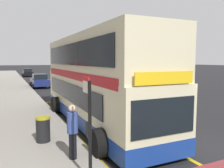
{
  "coord_description": "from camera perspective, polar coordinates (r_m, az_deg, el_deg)",
  "views": [
    {
      "loc": [
        -6.5,
        -6.08,
        3.21
      ],
      "look_at": [
        -1.3,
        5.09,
        1.93
      ],
      "focal_mm": 36.42,
      "sensor_mm": 36.0,
      "label": 1
    }
  ],
  "objects": [
    {
      "name": "litter_bin",
      "position": [
        9.15,
        -16.92,
        -10.77
      ],
      "size": [
        0.55,
        0.55,
        0.96
      ],
      "color": "black",
      "rests_on": "pavement_near"
    },
    {
      "name": "ground_plane",
      "position": [
        38.77,
        -15.19,
        0.96
      ],
      "size": [
        260.0,
        260.0,
        0.0
      ],
      "primitive_type": "plane",
      "color": "black"
    },
    {
      "name": "pavement_near",
      "position": [
        38.22,
        -25.59,
        0.63
      ],
      "size": [
        6.0,
        76.0,
        0.14
      ],
      "primitive_type": "cube",
      "color": "gray",
      "rests_on": "ground"
    },
    {
      "name": "parked_car_navy_kerbside",
      "position": [
        28.43,
        -17.69,
        0.78
      ],
      "size": [
        2.09,
        4.2,
        1.62
      ],
      "rotation": [
        0.0,
        0.0,
        0.04
      ],
      "color": "navy",
      "rests_on": "ground"
    },
    {
      "name": "bus_bay_markings",
      "position": [
        12.03,
        -4.99,
        -9.55
      ],
      "size": [
        2.86,
        13.92,
        0.01
      ],
      "color": "gold",
      "rests_on": "ground"
    },
    {
      "name": "pedestrian_waiting_near_sign",
      "position": [
        7.28,
        -9.88,
        -11.21
      ],
      "size": [
        0.34,
        0.34,
        1.72
      ],
      "color": "black",
      "rests_on": "pavement_near"
    },
    {
      "name": "bus_stop_sign",
      "position": [
        5.81,
        -5.84,
        -9.11
      ],
      "size": [
        0.09,
        0.51,
        2.65
      ],
      "color": "black",
      "rests_on": "pavement_near"
    },
    {
      "name": "double_decker_bus",
      "position": [
        11.57,
        -4.35,
        0.23
      ],
      "size": [
        3.24,
        11.31,
        4.4
      ],
      "color": "beige",
      "rests_on": "ground"
    },
    {
      "name": "parked_car_black_far",
      "position": [
        48.77,
        -20.4,
        2.72
      ],
      "size": [
        2.09,
        4.2,
        1.62
      ],
      "rotation": [
        0.0,
        0.0,
        3.11
      ],
      "color": "black",
      "rests_on": "ground"
    }
  ]
}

